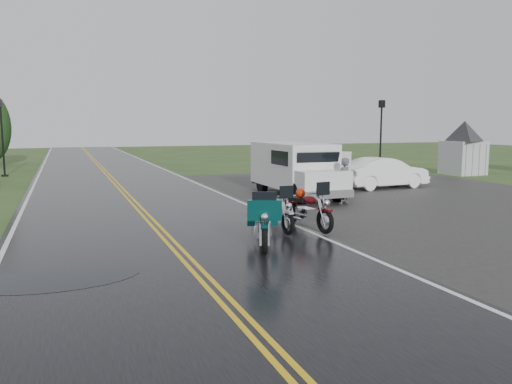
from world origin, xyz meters
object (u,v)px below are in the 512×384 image
Objects in this scene: lamp_post_far_left at (2,138)px; lamp_post_far_right at (381,138)px; visitor_center at (464,134)px; motorcycle_teal at (264,227)px; person_at_van at (344,182)px; motorcycle_red at (325,211)px; sedan_white at (384,173)px; motorcycle_silver at (288,213)px; van_white at (296,175)px.

lamp_post_far_left is 1.01× the size of lamp_post_far_right.
visitor_center is 6.67× the size of motorcycle_teal.
motorcycle_red is at bearing 27.99° from person_at_van.
person_at_van is 5.51m from sedan_white.
motorcycle_silver is 5.54m from van_white.
motorcycle_teal is at bearing -156.49° from motorcycle_red.
sedan_white is at bearing -123.17° from lamp_post_far_right.
lamp_post_far_right is (-5.53, 0.53, -0.21)m from visitor_center.
sedan_white is (8.48, 7.75, 0.07)m from motorcycle_silver.
van_white is at bearing 60.13° from motorcycle_silver.
lamp_post_far_left is at bearing 111.03° from motorcycle_silver.
sedan_white reaches higher than motorcycle_silver.
motorcycle_teal is 0.55× the size of lamp_post_far_right.
motorcycle_red is (-16.00, -11.97, -1.72)m from visitor_center.
visitor_center is 2.79× the size of van_white.
van_white is (1.61, 5.09, 0.45)m from motorcycle_red.
sedan_white is (5.90, 2.88, -0.42)m from van_white.
motorcycle_teal is at bearing -132.51° from lamp_post_far_right.
person_at_van reaches higher than sedan_white.
motorcycle_teal is 13.60m from sedan_white.
motorcycle_silver is at bearing -117.36° from van_white.
motorcycle_red is at bearing -129.93° from lamp_post_far_right.
lamp_post_far_left reaches higher than person_at_van.
visitor_center is at bearing 56.34° from motorcycle_teal.
van_white is 3.35× the size of person_at_van.
van_white is at bearing -54.10° from lamp_post_far_left.
motorcycle_red is 0.53× the size of lamp_post_far_right.
motorcycle_silver is (-16.98, -11.75, -1.76)m from visitor_center.
van_white reaches higher than motorcycle_silver.
lamp_post_far_left is (-11.21, 15.49, 1.08)m from van_white.
lamp_post_far_right reaches higher than person_at_van.
van_white is at bearing 64.15° from motorcycle_red.
visitor_center is 3.62× the size of lamp_post_far_left.
person_at_van is (4.23, 4.26, 0.22)m from motorcycle_silver.
van_white is 1.33× the size of sedan_white.
motorcycle_red is 2.73m from motorcycle_teal.
sedan_white is (-8.50, -4.00, -1.69)m from visitor_center.
visitor_center is 9.54m from sedan_white.
lamp_post_far_left is (-17.11, 12.61, 1.50)m from sedan_white.
van_white is 19.15m from lamp_post_far_left.
motorcycle_silver is 0.50× the size of sedan_white.
motorcycle_teal reaches higher than motorcycle_silver.
lamp_post_far_left is (-7.29, 22.02, 1.50)m from motorcycle_teal.
visitor_center is at bearing -175.62° from person_at_van.
lamp_post_far_left is (-9.61, 20.58, 1.53)m from motorcycle_red.
person_at_van is at bearing 45.69° from motorcycle_red.
motorcycle_silver is at bearing 128.27° from sedan_white.
lamp_post_far_left reaches higher than motorcycle_red.
van_white is at bearing -46.62° from person_at_van.
motorcycle_red is 0.96× the size of motorcycle_teal.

